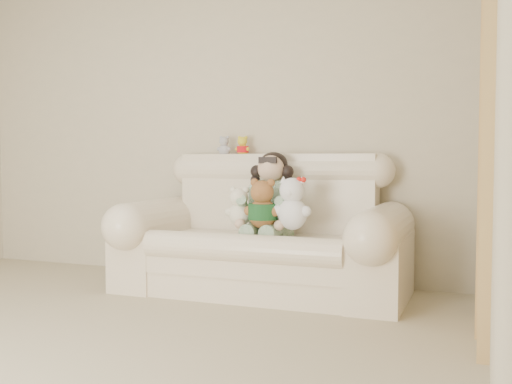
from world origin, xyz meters
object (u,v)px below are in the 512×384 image
(sofa, at_px, (261,223))
(white_cat, at_px, (292,198))
(cream_teddy, at_px, (240,203))
(brown_teddy, at_px, (263,199))
(seated_child, at_px, (271,193))

(sofa, distance_m, white_cat, 0.38)
(white_cat, relative_size, cream_teddy, 1.30)
(brown_teddy, xyz_separation_m, white_cat, (0.22, 0.01, 0.01))
(sofa, height_order, seated_child, seated_child)
(sofa, xyz_separation_m, seated_child, (0.05, 0.08, 0.22))
(brown_teddy, relative_size, cream_teddy, 1.22)
(white_cat, bearing_deg, sofa, 176.97)
(brown_teddy, bearing_deg, sofa, 103.81)
(sofa, relative_size, cream_teddy, 6.25)
(white_cat, bearing_deg, brown_teddy, -153.36)
(brown_teddy, xyz_separation_m, cream_teddy, (-0.20, 0.07, -0.04))
(sofa, distance_m, cream_teddy, 0.22)
(brown_teddy, bearing_deg, cream_teddy, 151.24)
(seated_child, xyz_separation_m, cream_teddy, (-0.18, -0.17, -0.07))
(brown_teddy, height_order, cream_teddy, brown_teddy)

